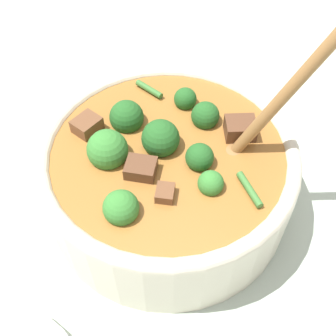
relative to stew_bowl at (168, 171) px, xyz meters
The scene contains 2 objects.
ground_plane 0.06m from the stew_bowl, 71.36° to the right, with size 4.00×4.00×0.00m, color #ADBCAD.
stew_bowl is the anchor object (origin of this frame).
Camera 1 is at (-0.21, -0.20, 0.42)m, focal length 45.00 mm.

